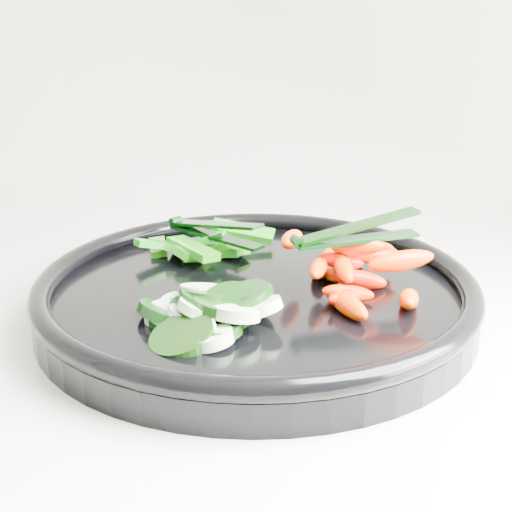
# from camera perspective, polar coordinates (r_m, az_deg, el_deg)

# --- Properties ---
(veggie_tray) EXTENTS (0.41, 0.41, 0.04)m
(veggie_tray) POSITION_cam_1_polar(r_m,az_deg,el_deg) (0.61, -0.00, -3.07)
(veggie_tray) COLOR black
(veggie_tray) RESTS_ON counter
(cucumber_pile) EXTENTS (0.13, 0.12, 0.04)m
(cucumber_pile) POSITION_cam_1_polar(r_m,az_deg,el_deg) (0.55, -4.12, -4.35)
(cucumber_pile) COLOR black
(cucumber_pile) RESTS_ON veggie_tray
(carrot_pile) EXTENTS (0.13, 0.16, 0.05)m
(carrot_pile) POSITION_cam_1_polar(r_m,az_deg,el_deg) (0.61, 7.72, -0.80)
(carrot_pile) COLOR #E93300
(carrot_pile) RESTS_ON veggie_tray
(pepper_pile) EXTENTS (0.13, 0.10, 0.04)m
(pepper_pile) POSITION_cam_1_polar(r_m,az_deg,el_deg) (0.69, -4.31, 0.73)
(pepper_pile) COLOR #11700A
(pepper_pile) RESTS_ON veggie_tray
(tong_carrot) EXTENTS (0.11, 0.06, 0.02)m
(tong_carrot) POSITION_cam_1_polar(r_m,az_deg,el_deg) (0.60, 7.84, 1.82)
(tong_carrot) COLOR black
(tong_carrot) RESTS_ON carrot_pile
(tong_pepper) EXTENTS (0.10, 0.08, 0.02)m
(tong_pepper) POSITION_cam_1_polar(r_m,az_deg,el_deg) (0.68, -3.51, 2.11)
(tong_pepper) COLOR black
(tong_pepper) RESTS_ON pepper_pile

